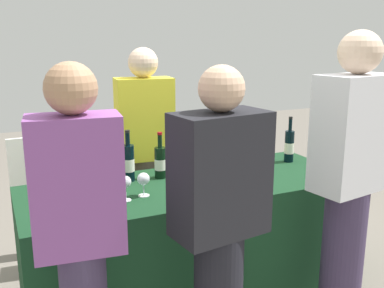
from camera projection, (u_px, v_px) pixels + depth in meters
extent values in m
cube|color=#14381E|center=(192.00, 239.00, 2.85)|extent=(2.08, 0.79, 0.76)
cylinder|color=black|center=(74.00, 177.00, 2.51)|extent=(0.08, 0.08, 0.22)
cylinder|color=black|center=(72.00, 153.00, 2.48)|extent=(0.03, 0.03, 0.07)
cylinder|color=gold|center=(71.00, 145.00, 2.47)|extent=(0.03, 0.03, 0.02)
cylinder|color=silver|center=(74.00, 179.00, 2.52)|extent=(0.08, 0.08, 0.08)
cylinder|color=black|center=(90.00, 175.00, 2.57)|extent=(0.07, 0.07, 0.22)
cylinder|color=black|center=(88.00, 150.00, 2.53)|extent=(0.03, 0.03, 0.08)
cylinder|color=black|center=(88.00, 143.00, 2.52)|extent=(0.03, 0.03, 0.02)
cylinder|color=silver|center=(90.00, 176.00, 2.57)|extent=(0.07, 0.07, 0.08)
cylinder|color=black|center=(128.00, 163.00, 2.77)|extent=(0.08, 0.08, 0.23)
cylinder|color=black|center=(128.00, 139.00, 2.74)|extent=(0.03, 0.03, 0.08)
cylinder|color=black|center=(127.00, 131.00, 2.73)|extent=(0.03, 0.03, 0.02)
cylinder|color=silver|center=(128.00, 165.00, 2.78)|extent=(0.08, 0.08, 0.08)
cylinder|color=black|center=(160.00, 163.00, 2.84)|extent=(0.07, 0.07, 0.20)
cylinder|color=black|center=(160.00, 141.00, 2.80)|extent=(0.03, 0.03, 0.08)
cylinder|color=maroon|center=(160.00, 133.00, 2.79)|extent=(0.03, 0.03, 0.02)
cylinder|color=silver|center=(160.00, 164.00, 2.84)|extent=(0.07, 0.07, 0.07)
cylinder|color=black|center=(208.00, 161.00, 2.86)|extent=(0.07, 0.07, 0.21)
cylinder|color=black|center=(208.00, 138.00, 2.82)|extent=(0.03, 0.03, 0.09)
cylinder|color=maroon|center=(208.00, 130.00, 2.81)|extent=(0.03, 0.03, 0.02)
cylinder|color=silver|center=(208.00, 163.00, 2.86)|extent=(0.07, 0.07, 0.07)
cylinder|color=black|center=(238.00, 154.00, 2.97)|extent=(0.08, 0.08, 0.23)
cylinder|color=black|center=(239.00, 131.00, 2.94)|extent=(0.03, 0.03, 0.09)
cylinder|color=gold|center=(239.00, 123.00, 2.92)|extent=(0.03, 0.03, 0.02)
cylinder|color=silver|center=(238.00, 156.00, 2.98)|extent=(0.08, 0.08, 0.08)
cylinder|color=black|center=(254.00, 150.00, 3.09)|extent=(0.07, 0.07, 0.24)
cylinder|color=black|center=(254.00, 128.00, 3.05)|extent=(0.03, 0.03, 0.08)
cylinder|color=black|center=(255.00, 121.00, 3.04)|extent=(0.03, 0.03, 0.02)
cylinder|color=silver|center=(254.00, 151.00, 3.09)|extent=(0.07, 0.07, 0.08)
cylinder|color=black|center=(289.00, 146.00, 3.21)|extent=(0.07, 0.07, 0.23)
cylinder|color=black|center=(290.00, 125.00, 3.17)|extent=(0.03, 0.03, 0.09)
cylinder|color=black|center=(291.00, 118.00, 3.16)|extent=(0.03, 0.03, 0.02)
cylinder|color=silver|center=(289.00, 148.00, 3.21)|extent=(0.07, 0.07, 0.08)
cylinder|color=silver|center=(77.00, 203.00, 2.41)|extent=(0.07, 0.07, 0.00)
cylinder|color=silver|center=(77.00, 197.00, 2.40)|extent=(0.01, 0.01, 0.07)
sphere|color=silver|center=(76.00, 187.00, 2.38)|extent=(0.06, 0.06, 0.06)
sphere|color=#590C19|center=(76.00, 189.00, 2.39)|extent=(0.04, 0.04, 0.04)
cylinder|color=silver|center=(100.00, 204.00, 2.39)|extent=(0.06, 0.06, 0.00)
cylinder|color=silver|center=(99.00, 198.00, 2.38)|extent=(0.01, 0.01, 0.07)
sphere|color=silver|center=(99.00, 187.00, 2.37)|extent=(0.07, 0.07, 0.07)
cylinder|color=silver|center=(126.00, 200.00, 2.46)|extent=(0.06, 0.06, 0.00)
cylinder|color=silver|center=(126.00, 193.00, 2.45)|extent=(0.01, 0.01, 0.08)
sphere|color=silver|center=(125.00, 182.00, 2.43)|extent=(0.07, 0.07, 0.07)
sphere|color=#590C19|center=(125.00, 184.00, 2.43)|extent=(0.04, 0.04, 0.04)
cylinder|color=silver|center=(144.00, 195.00, 2.53)|extent=(0.07, 0.07, 0.00)
cylinder|color=silver|center=(144.00, 190.00, 2.52)|extent=(0.01, 0.01, 0.07)
sphere|color=silver|center=(143.00, 179.00, 2.51)|extent=(0.07, 0.07, 0.07)
cylinder|color=silver|center=(205.00, 187.00, 2.67)|extent=(0.06, 0.06, 0.00)
cylinder|color=silver|center=(205.00, 181.00, 2.67)|extent=(0.01, 0.01, 0.07)
sphere|color=silver|center=(205.00, 172.00, 2.65)|extent=(0.06, 0.06, 0.06)
sphere|color=#590C19|center=(205.00, 173.00, 2.65)|extent=(0.03, 0.03, 0.03)
cylinder|color=silver|center=(241.00, 185.00, 2.70)|extent=(0.06, 0.06, 0.00)
cylinder|color=silver|center=(241.00, 180.00, 2.70)|extent=(0.01, 0.01, 0.07)
sphere|color=silver|center=(242.00, 170.00, 2.68)|extent=(0.07, 0.07, 0.07)
sphere|color=#590C19|center=(242.00, 172.00, 2.68)|extent=(0.04, 0.04, 0.04)
cylinder|color=brown|center=(147.00, 208.00, 3.34)|extent=(0.22, 0.22, 0.78)
cube|color=yellow|center=(145.00, 119.00, 3.18)|extent=(0.43, 0.27, 0.59)
sphere|color=beige|center=(143.00, 63.00, 3.08)|extent=(0.21, 0.21, 0.21)
cube|color=#8C4C99|center=(77.00, 185.00, 1.80)|extent=(0.39, 0.25, 0.58)
sphere|color=tan|center=(71.00, 88.00, 1.70)|extent=(0.21, 0.21, 0.21)
cube|color=black|center=(220.00, 175.00, 1.99)|extent=(0.46, 0.29, 0.57)
sphere|color=#D8AD8C|center=(221.00, 89.00, 1.90)|extent=(0.21, 0.21, 0.21)
cylinder|color=#3F3351|center=(342.00, 258.00, 2.53)|extent=(0.24, 0.24, 0.84)
cube|color=silver|center=(353.00, 133.00, 2.35)|extent=(0.46, 0.30, 0.63)
sphere|color=beige|center=(360.00, 52.00, 2.25)|extent=(0.23, 0.23, 0.23)
cube|color=white|center=(47.00, 196.00, 3.35)|extent=(0.50, 0.05, 0.94)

